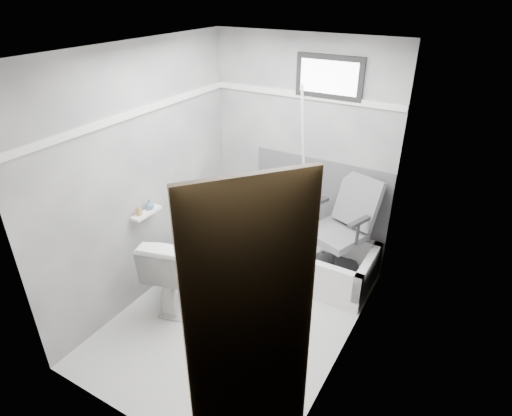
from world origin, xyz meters
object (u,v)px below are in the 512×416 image
Objects in this scene: toilet at (178,266)px; soap_bottle_a at (139,210)px; office_chair at (336,228)px; door at (263,384)px; bathtub at (302,256)px; soap_bottle_b at (149,204)px.

soap_bottle_a reaches higher than toilet.
door reaches higher than office_chair.
soap_bottle_a is (-1.17, -1.09, 0.76)m from bathtub.
door reaches higher than soap_bottle_b.
door is at bearing -33.24° from soap_bottle_b.
soap_bottle_b reaches higher than toilet.
soap_bottle_a is at bearing -136.97° from bathtub.
office_chair reaches higher than bathtub.
bathtub is 1.77m from soap_bottle_a.
bathtub is 2.46m from door.
soap_bottle_a is (-1.50, -1.14, 0.33)m from office_chair.
bathtub is at bearing 108.75° from door.
bathtub is 1.46× the size of office_chair.
office_chair reaches higher than toilet.
door is 2.30m from soap_bottle_b.
bathtub is at bearing 39.14° from soap_bottle_b.
bathtub is 14.26× the size of soap_bottle_b.
office_chair is at bearing 37.30° from soap_bottle_a.
door is 21.35× the size of soap_bottle_a.
office_chair is 0.51× the size of door.
soap_bottle_b is at bearing -126.27° from office_chair.
bathtub is 0.54m from office_chair.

